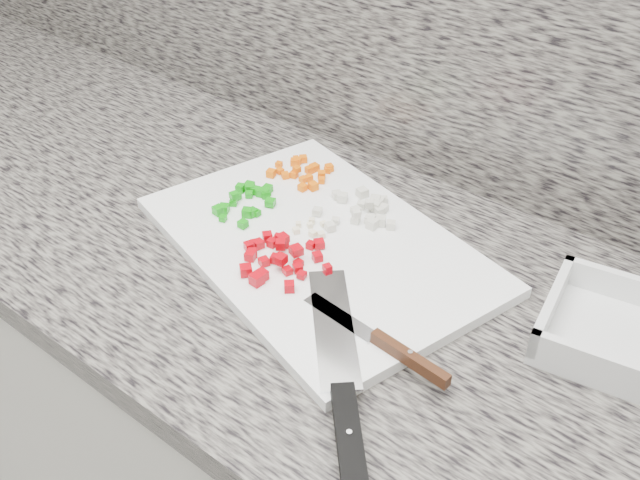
# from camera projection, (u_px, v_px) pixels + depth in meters

# --- Properties ---
(countertop) EXTENTS (3.96, 0.64, 0.04)m
(countertop) POSITION_uv_depth(u_px,v_px,m) (343.00, 285.00, 0.98)
(countertop) COLOR slate
(countertop) RESTS_ON cabinet
(cutting_board) EXTENTS (0.56, 0.45, 0.02)m
(cutting_board) POSITION_uv_depth(u_px,v_px,m) (318.00, 244.00, 1.00)
(cutting_board) COLOR white
(cutting_board) RESTS_ON countertop
(carrot_pile) EXTENTS (0.10, 0.09, 0.02)m
(carrot_pile) POSITION_uv_depth(u_px,v_px,m) (304.00, 171.00, 1.14)
(carrot_pile) COLOR #EE6205
(carrot_pile) RESTS_ON cutting_board
(onion_pile) EXTENTS (0.13, 0.12, 0.02)m
(onion_pile) POSITION_uv_depth(u_px,v_px,m) (363.00, 209.00, 1.05)
(onion_pile) COLOR beige
(onion_pile) RESTS_ON cutting_board
(green_pepper_pile) EXTENTS (0.08, 0.11, 0.02)m
(green_pepper_pile) POSITION_uv_depth(u_px,v_px,m) (247.00, 200.00, 1.07)
(green_pepper_pile) COLOR #0D940D
(green_pepper_pile) RESTS_ON cutting_board
(red_pepper_pile) EXTENTS (0.13, 0.13, 0.02)m
(red_pepper_pile) POSITION_uv_depth(u_px,v_px,m) (277.00, 257.00, 0.95)
(red_pepper_pile) COLOR #B4020D
(red_pepper_pile) RESTS_ON cutting_board
(garlic_pile) EXTENTS (0.05, 0.05, 0.01)m
(garlic_pile) POSITION_uv_depth(u_px,v_px,m) (312.00, 229.00, 1.01)
(garlic_pile) COLOR #F9ECC0
(garlic_pile) RESTS_ON cutting_board
(chef_knife) EXTENTS (0.26, 0.28, 0.02)m
(chef_knife) POSITION_uv_depth(u_px,v_px,m) (343.00, 395.00, 0.76)
(chef_knife) COLOR white
(chef_knife) RESTS_ON cutting_board
(paring_knife) EXTENTS (0.22, 0.04, 0.02)m
(paring_knife) POSITION_uv_depth(u_px,v_px,m) (391.00, 347.00, 0.82)
(paring_knife) COLOR white
(paring_knife) RESTS_ON cutting_board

